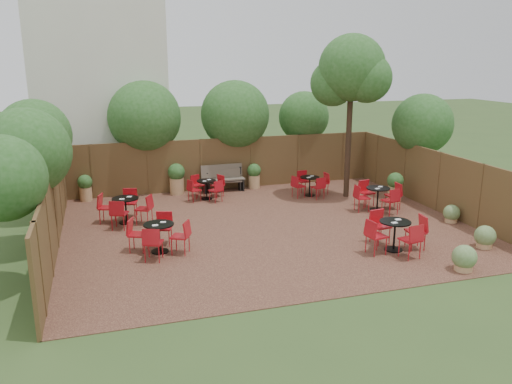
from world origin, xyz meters
name	(u,v)px	position (x,y,z in m)	size (l,w,h in m)	color
ground	(267,227)	(0.00, 0.00, 0.00)	(80.00, 80.00, 0.00)	#354F23
courtyard_paving	(267,227)	(0.00, 0.00, 0.01)	(12.00, 10.00, 0.02)	#351C15
fence_back	(227,164)	(0.00, 5.00, 1.00)	(12.00, 0.08, 2.00)	#4E341D
fence_left	(54,213)	(-6.00, 0.00, 1.00)	(0.08, 10.00, 2.00)	#4E341D
fence_right	(438,182)	(6.00, 0.00, 1.00)	(0.08, 10.00, 2.00)	#4E341D
neighbour_building	(100,83)	(-4.50, 8.00, 4.00)	(5.00, 4.00, 8.00)	silver
overhang_foliage	(192,125)	(-1.59, 3.59, 2.72)	(15.42, 10.49, 2.73)	#23521A
courtyard_tree	(351,74)	(3.89, 2.49, 4.46)	(2.57, 2.47, 5.81)	black
park_bench_left	(224,180)	(-0.24, 4.62, 0.45)	(1.37, 0.51, 0.84)	brown
park_bench_right	(223,178)	(-0.28, 4.63, 0.54)	(1.65, 0.58, 1.01)	brown
bistro_tables	(264,208)	(0.07, 0.50, 0.47)	(9.81, 8.06, 0.93)	black
planters	(231,181)	(-0.15, 3.84, 0.59)	(11.08, 3.94, 1.16)	tan
low_shrubs	(468,238)	(4.60, -3.29, 0.31)	(2.70, 3.84, 0.64)	tan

